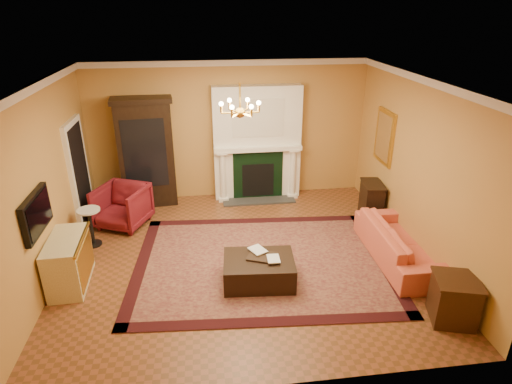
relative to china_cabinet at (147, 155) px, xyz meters
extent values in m
cube|color=brown|center=(1.77, -2.49, -1.12)|extent=(6.00, 5.50, 0.02)
cube|color=silver|center=(1.77, -2.49, 1.90)|extent=(6.00, 5.50, 0.02)
cube|color=#B0813F|center=(1.77, 0.27, 0.39)|extent=(6.00, 0.02, 3.00)
cube|color=#B0813F|center=(1.77, -5.25, 0.39)|extent=(6.00, 0.02, 3.00)
cube|color=#B0813F|center=(-1.24, -2.49, 0.39)|extent=(0.02, 5.50, 3.00)
cube|color=#B0813F|center=(4.78, -2.49, 0.39)|extent=(0.02, 5.50, 3.00)
cube|color=white|center=(2.37, 0.10, 0.14)|extent=(1.90, 0.32, 2.50)
cube|color=silver|center=(2.37, -0.07, 0.74)|extent=(1.10, 0.01, 0.80)
cube|color=black|center=(2.37, -0.07, -0.56)|extent=(1.10, 0.02, 1.10)
cube|color=black|center=(2.37, -0.08, -0.66)|extent=(0.70, 0.02, 0.75)
cube|color=#333333|center=(2.37, -0.19, -1.09)|extent=(1.60, 0.50, 0.04)
cube|color=white|center=(2.37, 0.04, 0.07)|extent=(1.90, 0.44, 0.10)
cylinder|color=white|center=(1.59, -0.08, -0.52)|extent=(0.14, 0.14, 1.18)
cylinder|color=white|center=(3.15, -0.08, -0.52)|extent=(0.14, 0.14, 1.18)
cube|color=silver|center=(1.77, 0.22, 1.83)|extent=(6.00, 0.08, 0.12)
cube|color=silver|center=(-1.19, -2.49, 1.83)|extent=(0.08, 5.50, 0.12)
cube|color=silver|center=(4.73, -2.49, 1.83)|extent=(0.08, 5.50, 0.12)
cube|color=white|center=(-1.19, -0.79, -0.06)|extent=(0.08, 1.05, 2.10)
cube|color=black|center=(-1.16, -0.79, -0.09)|extent=(0.02, 0.85, 1.95)
cube|color=black|center=(-1.18, -3.09, 0.24)|extent=(0.08, 0.95, 0.58)
cube|color=black|center=(-1.14, -3.09, 0.24)|extent=(0.01, 0.85, 0.48)
cube|color=gold|center=(4.74, -1.09, 0.54)|extent=(0.05, 0.76, 1.05)
cube|color=white|center=(4.71, -1.09, 0.54)|extent=(0.01, 0.62, 0.90)
cylinder|color=gold|center=(1.77, -2.49, 1.69)|extent=(0.03, 0.03, 0.40)
sphere|color=gold|center=(1.77, -2.49, 1.44)|extent=(0.16, 0.16, 0.16)
sphere|color=#FFE5B2|center=(2.05, -2.49, 1.58)|extent=(0.07, 0.07, 0.07)
sphere|color=#FFE5B2|center=(1.91, -2.25, 1.58)|extent=(0.07, 0.07, 0.07)
sphere|color=#FFE5B2|center=(1.63, -2.25, 1.58)|extent=(0.07, 0.07, 0.07)
sphere|color=#FFE5B2|center=(1.49, -2.49, 1.58)|extent=(0.07, 0.07, 0.07)
sphere|color=#FFE5B2|center=(1.63, -2.73, 1.58)|extent=(0.07, 0.07, 0.07)
sphere|color=#FFE5B2|center=(1.91, -2.73, 1.58)|extent=(0.07, 0.07, 0.07)
cube|color=#440E19|center=(2.09, -2.68, -1.11)|extent=(4.50, 3.50, 0.02)
cube|color=black|center=(0.00, 0.00, 0.00)|extent=(1.16, 0.62, 2.23)
imported|color=maroon|center=(-0.44, -0.99, -0.66)|extent=(1.14, 1.11, 0.91)
cylinder|color=black|center=(-0.88, -1.71, -1.09)|extent=(0.28, 0.28, 0.04)
cylinder|color=black|center=(-0.88, -1.71, -0.75)|extent=(0.06, 0.06, 0.64)
cylinder|color=white|center=(-0.88, -1.71, -0.41)|extent=(0.40, 0.40, 0.03)
cube|color=beige|center=(-0.96, -2.87, -0.72)|extent=(0.55, 1.08, 0.79)
imported|color=#CA6440|center=(4.41, -2.87, -0.70)|extent=(0.65, 2.15, 0.84)
cube|color=#32190D|center=(4.49, -4.44, -0.80)|extent=(0.68, 0.68, 0.63)
cube|color=black|center=(4.55, -1.26, -0.76)|extent=(0.45, 0.68, 0.71)
cube|color=black|center=(1.95, -3.23, -0.90)|extent=(1.15, 0.87, 0.41)
cube|color=black|center=(2.01, -3.17, -0.68)|extent=(0.52, 0.47, 0.03)
imported|color=gray|center=(1.87, -3.07, -0.52)|extent=(0.20, 0.12, 0.29)
imported|color=gray|center=(2.07, -3.30, -0.53)|extent=(0.19, 0.03, 0.26)
cylinder|color=gray|center=(1.77, 0.04, 0.16)|extent=(0.12, 0.12, 0.10)
cone|color=#0E3316|center=(1.77, 0.04, 0.39)|extent=(0.17, 0.17, 0.37)
cylinder|color=gray|center=(3.08, 0.04, 0.16)|extent=(0.10, 0.10, 0.08)
cone|color=#0E3316|center=(3.08, 0.04, 0.36)|extent=(0.15, 0.15, 0.31)
camera|label=1|loc=(1.18, -8.80, 2.93)|focal=30.00mm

